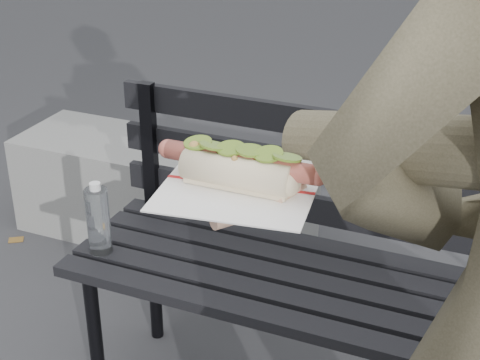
{
  "coord_description": "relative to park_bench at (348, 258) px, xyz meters",
  "views": [
    {
      "loc": [
        0.41,
        -0.75,
        1.55
      ],
      "look_at": [
        0.09,
        0.01,
        1.15
      ],
      "focal_mm": 55.0,
      "sensor_mm": 36.0,
      "label": 1
    }
  ],
  "objects": [
    {
      "name": "concrete_block",
      "position": [
        -0.94,
        0.69,
        -0.32
      ],
      "size": [
        1.2,
        0.4,
        0.4
      ],
      "primitive_type": "cube",
      "color": "slate",
      "rests_on": "ground"
    },
    {
      "name": "park_bench",
      "position": [
        0.0,
        0.0,
        0.0
      ],
      "size": [
        1.5,
        0.44,
        0.88
      ],
      "color": "black",
      "rests_on": "ground"
    },
    {
      "name": "held_hotdog",
      "position": [
        0.25,
        -0.79,
        0.66
      ],
      "size": [
        0.63,
        0.31,
        0.2
      ],
      "color": "#423F2C"
    }
  ]
}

